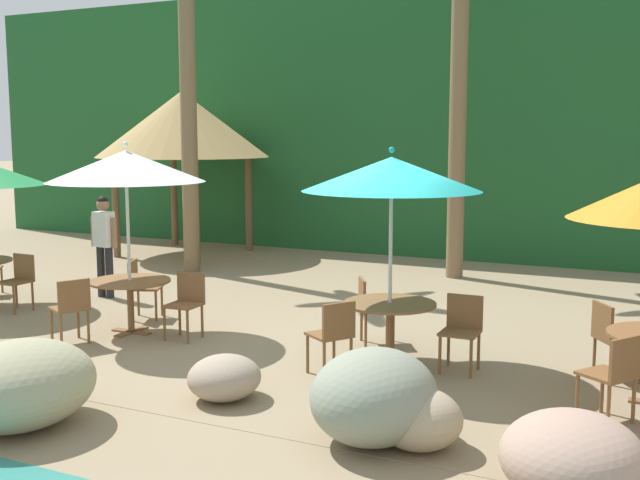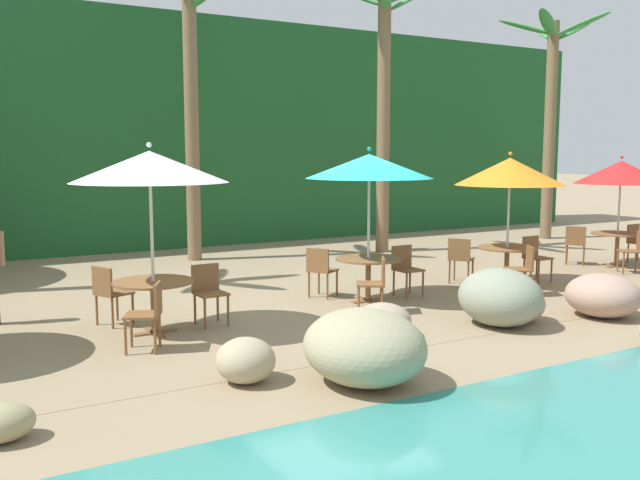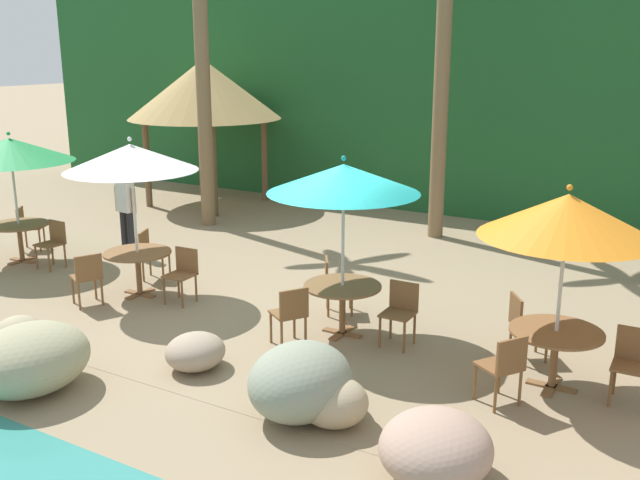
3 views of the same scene
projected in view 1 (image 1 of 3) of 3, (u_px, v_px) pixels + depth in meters
The scene contains 21 objects.
ground_plane at pixel (348, 357), 9.49m from camera, with size 120.00×120.00×0.00m, color #937F60.
terrace_deck at pixel (348, 357), 9.49m from camera, with size 18.00×5.20×0.01m.
foliage_backdrop at pixel (514, 121), 17.11m from camera, with size 28.00×2.40×6.00m.
rock_seawall at pixel (435, 451), 5.85m from camera, with size 14.35×2.92×0.83m.
chair_green_seaward at pixel (19, 278), 11.96m from camera, with size 0.43×0.44×0.87m.
umbrella_white at pixel (126, 166), 10.36m from camera, with size 2.11×2.11×2.61m.
dining_table_white at pixel (130, 289), 10.58m from camera, with size 1.10×1.10×0.74m.
chair_white_seaward at pixel (187, 300), 10.35m from camera, with size 0.44×0.45×0.87m.
chair_white_inland at pixel (140, 284), 11.44m from camera, with size 0.56×0.56×0.87m.
chair_white_left at pixel (71, 306), 10.01m from camera, with size 0.57×0.57×0.87m.
umbrella_teal at pixel (391, 174), 8.96m from camera, with size 2.10×2.10×2.57m.
dining_table_teal at pixel (390, 313), 9.18m from camera, with size 1.10×1.10×0.74m.
chair_teal_seaward at pixel (462, 327), 8.92m from camera, with size 0.43×0.43×0.87m.
chair_teal_inland at pixel (370, 306), 10.02m from camera, with size 0.58×0.58×0.87m.
chair_teal_left at pixel (334, 332), 8.67m from camera, with size 0.59×0.58×0.87m.
chair_orange_inland at pixel (611, 335), 8.56m from camera, with size 0.59×0.59×0.87m.
chair_orange_left at pixel (615, 372), 7.22m from camera, with size 0.59×0.58×0.87m.
palm_tree_nearest at pixel (187, 50), 14.91m from camera, with size 2.83×2.91×6.80m.
palm_tree_second at pixel (460, 52), 14.28m from camera, with size 3.05×3.09×6.53m.
palapa_hut at pixel (182, 125), 17.37m from camera, with size 3.88×3.88×3.66m.
waiter_in_white at pixel (104, 239), 12.87m from camera, with size 0.52×0.24×1.70m.
Camera 1 is at (3.72, -8.44, 2.71)m, focal length 43.59 mm.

